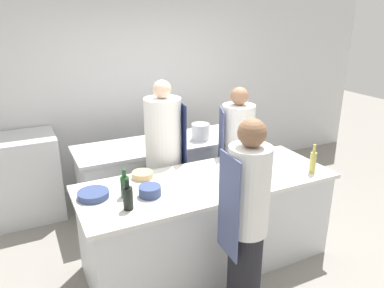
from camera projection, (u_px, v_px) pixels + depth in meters
ground_plane at (207, 259)px, 3.86m from camera, size 16.00×16.00×0.00m
wall_back at (136, 88)px, 5.19m from camera, size 8.00×0.06×2.80m
prep_counter at (207, 221)px, 3.71m from camera, size 2.46×0.92×0.90m
pass_counter at (172, 174)px, 4.76m from camera, size 2.35×0.72×0.90m
oven_range at (22, 178)px, 4.50m from camera, size 0.86×0.66×1.03m
chef_at_prep_near at (247, 222)px, 2.92m from camera, size 0.35×0.33×1.70m
chef_at_stove at (164, 160)px, 4.11m from camera, size 0.43×0.41×1.75m
chef_at_pass_far at (236, 158)px, 4.29m from camera, size 0.43×0.42×1.65m
bottle_olive_oil at (242, 154)px, 3.83m from camera, size 0.06×0.06×0.32m
bottle_vinegar at (313, 162)px, 3.67m from camera, size 0.06×0.06×0.30m
bottle_wine at (128, 197)px, 3.00m from camera, size 0.08×0.08×0.26m
bottle_cooking_oil at (125, 186)px, 3.21m from camera, size 0.08×0.08×0.25m
bowl_mixing_large at (93, 195)px, 3.21m from camera, size 0.27×0.27×0.06m
bowl_prep_small at (150, 191)px, 3.24m from camera, size 0.20×0.20×0.09m
bowl_ceramic_blue at (142, 175)px, 3.59m from camera, size 0.20×0.20×0.06m
cup at (242, 173)px, 3.59m from camera, size 0.10×0.10×0.10m
stockpot at (200, 132)px, 4.64m from camera, size 0.22×0.22×0.20m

